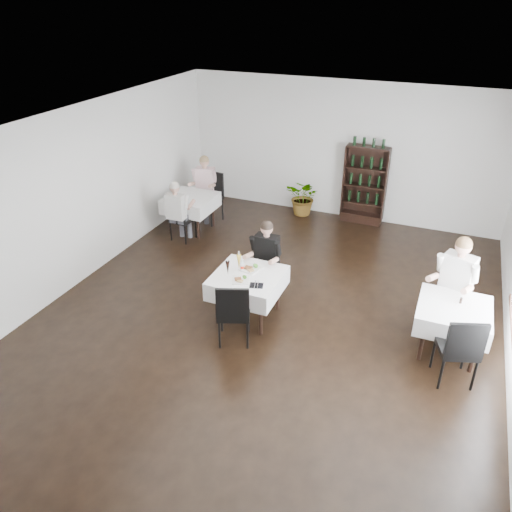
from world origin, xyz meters
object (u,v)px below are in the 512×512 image
(main_table, at_px, (248,283))
(wine_shelf, at_px, (364,186))
(potted_tree, at_px, (304,197))
(diner_main, at_px, (265,255))

(main_table, bearing_deg, wine_shelf, 78.22)
(wine_shelf, bearing_deg, main_table, -101.78)
(potted_tree, bearing_deg, wine_shelf, 4.99)
(potted_tree, height_order, diner_main, diner_main)
(potted_tree, bearing_deg, main_table, -84.42)
(main_table, bearing_deg, potted_tree, 95.58)
(wine_shelf, bearing_deg, diner_main, -103.14)
(wine_shelf, relative_size, potted_tree, 2.05)
(wine_shelf, distance_m, main_table, 4.41)
(diner_main, bearing_deg, wine_shelf, 76.86)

